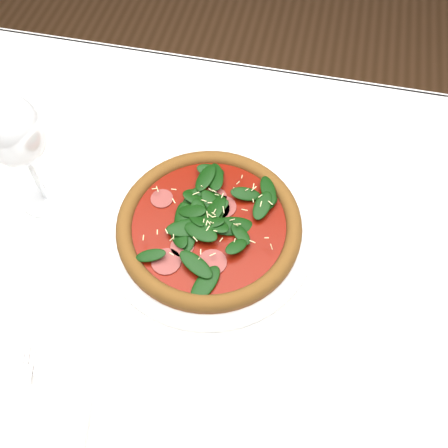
% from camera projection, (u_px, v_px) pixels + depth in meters
% --- Properties ---
extents(ground, '(6.00, 6.00, 0.00)m').
position_uv_depth(ground, '(213.00, 375.00, 1.40)').
color(ground, brown).
rests_on(ground, ground).
extents(dining_table, '(1.21, 0.81, 0.75)m').
position_uv_depth(dining_table, '(205.00, 271.00, 0.84)').
color(dining_table, white).
rests_on(dining_table, ground).
extents(plate, '(0.32, 0.32, 0.01)m').
position_uv_depth(plate, '(209.00, 230.00, 0.76)').
color(plate, white).
rests_on(plate, dining_table).
extents(pizza, '(0.34, 0.34, 0.04)m').
position_uv_depth(pizza, '(209.00, 223.00, 0.75)').
color(pizza, brown).
rests_on(pizza, plate).
extents(wine_glass, '(0.09, 0.09, 0.21)m').
position_uv_depth(wine_glass, '(13.00, 134.00, 0.67)').
color(wine_glass, white).
rests_on(wine_glass, dining_table).
extents(napkin, '(0.18, 0.11, 0.01)m').
position_uv_depth(napkin, '(22.00, 419.00, 0.62)').
color(napkin, white).
rests_on(napkin, dining_table).
extents(fork, '(0.06, 0.16, 0.00)m').
position_uv_depth(fork, '(23.00, 393.00, 0.62)').
color(fork, silver).
rests_on(fork, napkin).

